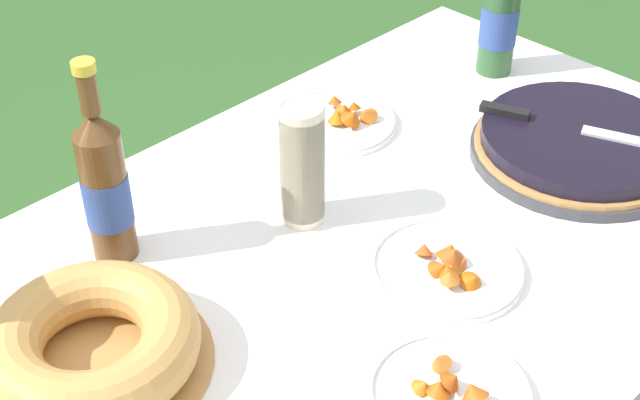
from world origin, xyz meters
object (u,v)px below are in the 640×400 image
at_px(cider_bottle_amber, 105,186).
at_px(snack_plate_left, 447,267).
at_px(cup_stack, 302,165).
at_px(snack_plate_near, 450,394).
at_px(cider_bottle_green, 500,15).
at_px(bundt_cake, 93,344).
at_px(berry_tart, 579,145).
at_px(serving_knife, 566,125).
at_px(snack_plate_right, 337,120).

height_order(cider_bottle_amber, snack_plate_left, cider_bottle_amber).
bearing_deg(cup_stack, snack_plate_near, -107.80).
bearing_deg(cider_bottle_green, cider_bottle_amber, 175.78).
bearing_deg(bundt_cake, cider_bottle_green, 6.07).
bearing_deg(berry_tart, snack_plate_left, -176.05).
bearing_deg(cider_bottle_green, snack_plate_left, -149.93).
bearing_deg(serving_knife, snack_plate_right, -170.22).
height_order(cider_bottle_green, snack_plate_near, cider_bottle_green).
height_order(cup_stack, cider_bottle_amber, cider_bottle_amber).
relative_size(bundt_cake, snack_plate_right, 1.38).
relative_size(cup_stack, cider_bottle_amber, 0.64).
xyz_separation_m(snack_plate_near, snack_plate_left, (0.19, 0.16, 0.00)).
xyz_separation_m(cup_stack, snack_plate_left, (0.06, -0.25, -0.10)).
relative_size(bundt_cake, cider_bottle_green, 0.97).
relative_size(berry_tart, serving_knife, 1.07).
bearing_deg(cider_bottle_green, serving_knife, -121.79).
height_order(bundt_cake, cider_bottle_green, cider_bottle_green).
bearing_deg(berry_tart, serving_knife, 111.45).
xyz_separation_m(cider_bottle_green, cider_bottle_amber, (-0.90, 0.07, 0.00)).
xyz_separation_m(berry_tart, serving_knife, (-0.01, 0.03, 0.04)).
distance_m(berry_tart, cider_bottle_green, 0.35).
bearing_deg(cider_bottle_green, snack_plate_near, -147.41).
xyz_separation_m(serving_knife, cider_bottle_green, (0.17, 0.27, 0.06)).
xyz_separation_m(snack_plate_near, snack_plate_right, (0.38, 0.57, 0.00)).
height_order(serving_knife, snack_plate_left, serving_knife).
xyz_separation_m(cider_bottle_green, snack_plate_left, (-0.57, -0.33, -0.11)).
distance_m(bundt_cake, cider_bottle_green, 1.06).
bearing_deg(cup_stack, bundt_cake, -175.28).
xyz_separation_m(cup_stack, snack_plate_near, (-0.13, -0.41, -0.10)).
distance_m(snack_plate_near, snack_plate_right, 0.68).
height_order(serving_knife, snack_plate_near, serving_knife).
bearing_deg(berry_tart, cider_bottle_green, 62.16).
xyz_separation_m(serving_knife, cup_stack, (-0.46, 0.20, 0.04)).
bearing_deg(snack_plate_left, berry_tart, 3.95).
xyz_separation_m(serving_knife, cider_bottle_amber, (-0.73, 0.34, 0.07)).
height_order(serving_knife, cider_bottle_green, cider_bottle_green).
bearing_deg(snack_plate_right, snack_plate_left, -114.07).
xyz_separation_m(cider_bottle_amber, snack_plate_right, (0.51, 0.02, -0.12)).
xyz_separation_m(cider_bottle_green, snack_plate_right, (-0.39, 0.08, -0.11)).
relative_size(berry_tart, snack_plate_near, 1.75).
xyz_separation_m(cup_stack, snack_plate_right, (0.25, 0.16, -0.10)).
distance_m(serving_knife, snack_plate_near, 0.63).
xyz_separation_m(cup_stack, cider_bottle_green, (0.63, 0.08, 0.02)).
distance_m(berry_tart, serving_knife, 0.05).
relative_size(snack_plate_near, snack_plate_left, 0.92).
relative_size(bundt_cake, snack_plate_left, 1.34).
distance_m(snack_plate_near, snack_plate_left, 0.25).
height_order(bundt_cake, snack_plate_near, bundt_cake).
distance_m(berry_tart, snack_plate_near, 0.63).
height_order(berry_tart, cup_stack, cup_stack).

